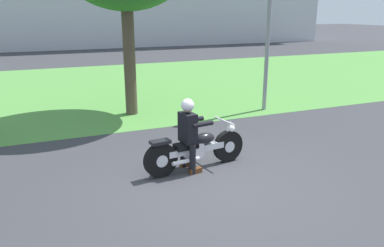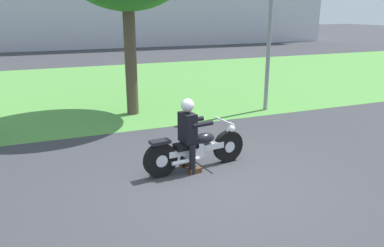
% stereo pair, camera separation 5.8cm
% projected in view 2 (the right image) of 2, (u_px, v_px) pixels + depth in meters
% --- Properties ---
extents(ground, '(120.00, 120.00, 0.00)m').
position_uv_depth(ground, '(218.00, 183.00, 6.71)').
color(ground, '#38383D').
extents(grass_verge, '(60.00, 12.00, 0.01)m').
position_uv_depth(grass_verge, '(115.00, 86.00, 15.13)').
color(grass_verge, '#549342').
rests_on(grass_verge, ground).
extents(motorcycle_lead, '(2.13, 0.67, 0.88)m').
position_uv_depth(motorcycle_lead, '(196.00, 149.00, 7.20)').
color(motorcycle_lead, black).
rests_on(motorcycle_lead, ground).
extents(rider_lead, '(0.59, 0.51, 1.40)m').
position_uv_depth(rider_lead, '(188.00, 129.00, 7.00)').
color(rider_lead, black).
rests_on(rider_lead, ground).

